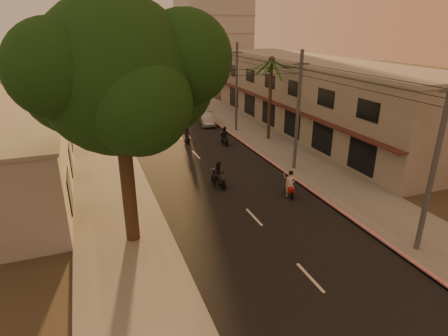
{
  "coord_description": "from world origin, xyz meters",
  "views": [
    {
      "loc": [
        -8.5,
        -15.66,
        10.68
      ],
      "look_at": [
        -0.28,
        6.32,
        1.59
      ],
      "focal_mm": 30.0,
      "sensor_mm": 36.0,
      "label": 1
    }
  ],
  "objects": [
    {
      "name": "sidewalk_right",
      "position": [
        7.5,
        20.0,
        0.06
      ],
      "size": [
        5.0,
        140.0,
        0.12
      ],
      "primitive_type": "cube",
      "color": "slate",
      "rests_on": "ground"
    },
    {
      "name": "sidewalk_left",
      "position": [
        -7.5,
        20.0,
        0.06
      ],
      "size": [
        5.0,
        140.0,
        0.12
      ],
      "primitive_type": "cube",
      "color": "slate",
      "rests_on": "ground"
    },
    {
      "name": "curb_stripe",
      "position": [
        5.1,
        15.0,
        0.1
      ],
      "size": [
        0.2,
        60.0,
        0.2
      ],
      "primitive_type": "cube",
      "color": "#B0121E",
      "rests_on": "ground"
    },
    {
      "name": "ground",
      "position": [
        0.0,
        0.0,
        0.0
      ],
      "size": [
        160.0,
        160.0,
        0.0
      ],
      "primitive_type": "plane",
      "color": "#383023",
      "rests_on": "ground"
    },
    {
      "name": "scooter_far_a",
      "position": [
        0.2,
        17.64,
        0.75
      ],
      "size": [
        0.86,
        1.69,
        1.66
      ],
      "rotation": [
        0.0,
        0.0,
        -0.09
      ],
      "color": "black",
      "rests_on": "ground"
    },
    {
      "name": "scooter_mid_a",
      "position": [
        -0.45,
        6.89,
        0.88
      ],
      "size": [
        1.12,
        1.96,
        1.94
      ],
      "rotation": [
        0.0,
        0.0,
        0.17
      ],
      "color": "black",
      "rests_on": "ground"
    },
    {
      "name": "broadleaf_tree",
      "position": [
        -6.61,
        2.14,
        8.48
      ],
      "size": [
        9.6,
        8.7,
        12.1
      ],
      "color": "black",
      "rests_on": "ground"
    },
    {
      "name": "road",
      "position": [
        0.0,
        20.0,
        0.01
      ],
      "size": [
        10.0,
        140.0,
        0.02
      ],
      "primitive_type": "cube",
      "color": "black",
      "rests_on": "ground"
    },
    {
      "name": "shophouse_row",
      "position": [
        13.95,
        18.0,
        3.65
      ],
      "size": [
        8.8,
        34.2,
        7.3
      ],
      "color": "gray",
      "rests_on": "ground"
    },
    {
      "name": "palm_tree",
      "position": [
        8.0,
        16.0,
        7.15
      ],
      "size": [
        5.0,
        5.0,
        8.2
      ],
      "color": "black",
      "rests_on": "ground"
    },
    {
      "name": "scooter_mid_b",
      "position": [
        3.36,
        15.87,
        0.79
      ],
      "size": [
        1.01,
        1.81,
        1.78
      ],
      "rotation": [
        0.0,
        0.0,
        -0.03
      ],
      "color": "black",
      "rests_on": "ground"
    },
    {
      "name": "filler_left_far",
      "position": [
        -14.0,
        52.0,
        3.5
      ],
      "size": [
        8.0,
        14.0,
        7.0
      ],
      "primitive_type": "cube",
      "color": "gray",
      "rests_on": "ground"
    },
    {
      "name": "distant_tower",
      "position": [
        16.0,
        56.0,
        14.0
      ],
      "size": [
        12.1,
        12.1,
        28.0
      ],
      "color": "#B7B5B2",
      "rests_on": "ground"
    },
    {
      "name": "parked_car",
      "position": [
        4.17,
        23.62,
        0.69
      ],
      "size": [
        2.93,
        4.69,
        1.37
      ],
      "primitive_type": "imported",
      "rotation": [
        0.0,
        0.0,
        -0.18
      ],
      "color": "gray",
      "rests_on": "ground"
    },
    {
      "name": "filler_right",
      "position": [
        14.0,
        45.0,
        3.0
      ],
      "size": [
        8.0,
        14.0,
        6.0
      ],
      "primitive_type": "cube",
      "color": "gray",
      "rests_on": "ground"
    },
    {
      "name": "utility_poles",
      "position": [
        6.2,
        20.0,
        6.54
      ],
      "size": [
        1.2,
        48.26,
        9.0
      ],
      "color": "#38383A",
      "rests_on": "ground"
    },
    {
      "name": "filler_left_near",
      "position": [
        -14.0,
        34.0,
        2.2
      ],
      "size": [
        8.0,
        14.0,
        4.4
      ],
      "primitive_type": "cube",
      "color": "gray",
      "rests_on": "ground"
    },
    {
      "name": "left_building",
      "position": [
        -13.98,
        14.0,
        2.6
      ],
      "size": [
        8.2,
        24.2,
        5.2
      ],
      "color": "gray",
      "rests_on": "ground"
    },
    {
      "name": "scooter_red",
      "position": [
        3.43,
        3.85,
        0.81
      ],
      "size": [
        0.93,
        1.8,
        1.81
      ],
      "rotation": [
        0.0,
        0.0,
        -0.29
      ],
      "color": "black",
      "rests_on": "ground"
    }
  ]
}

